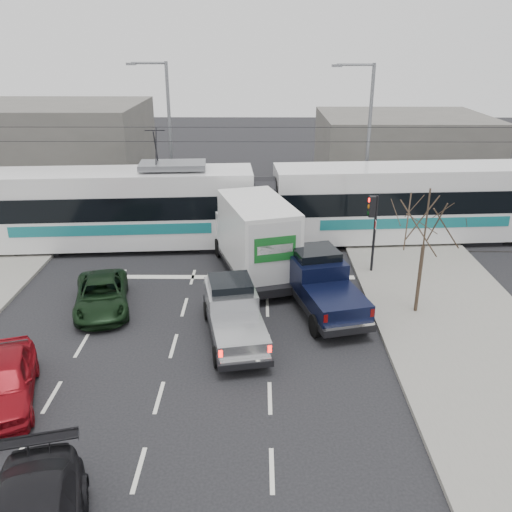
{
  "coord_description": "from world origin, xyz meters",
  "views": [
    {
      "loc": [
        1.37,
        -16.74,
        10.25
      ],
      "look_at": [
        1.23,
        4.16,
        1.8
      ],
      "focal_mm": 38.0,
      "sensor_mm": 36.0,
      "label": 1
    }
  ],
  "objects_px": {
    "street_lamp_far": "(167,130)",
    "traffic_signal": "(373,217)",
    "tram": "(263,205)",
    "street_lamp_near": "(365,136)",
    "green_car": "(102,295)",
    "navy_pickup": "(321,283)",
    "silver_pickup": "(233,311)",
    "red_car": "(4,381)",
    "box_truck": "(254,237)",
    "bare_tree": "(426,224)"
  },
  "relations": [
    {
      "from": "street_lamp_far",
      "to": "green_car",
      "type": "height_order",
      "value": "street_lamp_far"
    },
    {
      "from": "street_lamp_far",
      "to": "red_car",
      "type": "distance_m",
      "value": 19.83
    },
    {
      "from": "bare_tree",
      "to": "green_car",
      "type": "xyz_separation_m",
      "value": [
        -12.58,
        0.33,
        -3.18
      ]
    },
    {
      "from": "tram",
      "to": "box_truck",
      "type": "relative_size",
      "value": 3.86
    },
    {
      "from": "bare_tree",
      "to": "green_car",
      "type": "height_order",
      "value": "bare_tree"
    },
    {
      "from": "bare_tree",
      "to": "red_car",
      "type": "xyz_separation_m",
      "value": [
        -13.87,
        -5.72,
        -3.06
      ]
    },
    {
      "from": "traffic_signal",
      "to": "tram",
      "type": "height_order",
      "value": "tram"
    },
    {
      "from": "tram",
      "to": "silver_pickup",
      "type": "bearing_deg",
      "value": -101.03
    },
    {
      "from": "traffic_signal",
      "to": "red_car",
      "type": "height_order",
      "value": "traffic_signal"
    },
    {
      "from": "street_lamp_far",
      "to": "traffic_signal",
      "type": "bearing_deg",
      "value": -41.72
    },
    {
      "from": "street_lamp_near",
      "to": "green_car",
      "type": "height_order",
      "value": "street_lamp_near"
    },
    {
      "from": "silver_pickup",
      "to": "green_car",
      "type": "bearing_deg",
      "value": 149.16
    },
    {
      "from": "traffic_signal",
      "to": "box_truck",
      "type": "distance_m",
      "value": 5.45
    },
    {
      "from": "box_truck",
      "to": "red_car",
      "type": "height_order",
      "value": "box_truck"
    },
    {
      "from": "box_truck",
      "to": "navy_pickup",
      "type": "relative_size",
      "value": 1.32
    },
    {
      "from": "box_truck",
      "to": "green_car",
      "type": "height_order",
      "value": "box_truck"
    },
    {
      "from": "navy_pickup",
      "to": "silver_pickup",
      "type": "bearing_deg",
      "value": -162.64
    },
    {
      "from": "street_lamp_near",
      "to": "street_lamp_far",
      "type": "bearing_deg",
      "value": 170.13
    },
    {
      "from": "silver_pickup",
      "to": "navy_pickup",
      "type": "height_order",
      "value": "navy_pickup"
    },
    {
      "from": "street_lamp_far",
      "to": "tram",
      "type": "distance_m",
      "value": 8.5
    },
    {
      "from": "green_car",
      "to": "street_lamp_far",
      "type": "bearing_deg",
      "value": 72.89
    },
    {
      "from": "bare_tree",
      "to": "navy_pickup",
      "type": "xyz_separation_m",
      "value": [
        -3.77,
        0.47,
        -2.65
      ]
    },
    {
      "from": "green_car",
      "to": "bare_tree",
      "type": "bearing_deg",
      "value": -15.16
    },
    {
      "from": "street_lamp_far",
      "to": "box_truck",
      "type": "bearing_deg",
      "value": -60.83
    },
    {
      "from": "silver_pickup",
      "to": "red_car",
      "type": "height_order",
      "value": "silver_pickup"
    },
    {
      "from": "red_car",
      "to": "traffic_signal",
      "type": "bearing_deg",
      "value": 19.4
    },
    {
      "from": "traffic_signal",
      "to": "street_lamp_far",
      "type": "xyz_separation_m",
      "value": [
        -10.66,
        9.5,
        2.37
      ]
    },
    {
      "from": "traffic_signal",
      "to": "red_car",
      "type": "bearing_deg",
      "value": -142.65
    },
    {
      "from": "box_truck",
      "to": "green_car",
      "type": "xyz_separation_m",
      "value": [
        -6.09,
        -3.69,
        -1.18
      ]
    },
    {
      "from": "box_truck",
      "to": "red_car",
      "type": "xyz_separation_m",
      "value": [
        -7.37,
        -9.75,
        -1.07
      ]
    },
    {
      "from": "traffic_signal",
      "to": "tram",
      "type": "distance_m",
      "value": 6.36
    },
    {
      "from": "navy_pickup",
      "to": "red_car",
      "type": "relative_size",
      "value": 1.35
    },
    {
      "from": "street_lamp_near",
      "to": "silver_pickup",
      "type": "distance_m",
      "value": 15.42
    },
    {
      "from": "street_lamp_far",
      "to": "tram",
      "type": "height_order",
      "value": "street_lamp_far"
    },
    {
      "from": "silver_pickup",
      "to": "red_car",
      "type": "distance_m",
      "value": 7.83
    },
    {
      "from": "street_lamp_far",
      "to": "tram",
      "type": "bearing_deg",
      "value": -44.09
    },
    {
      "from": "street_lamp_far",
      "to": "tram",
      "type": "relative_size",
      "value": 0.3
    },
    {
      "from": "street_lamp_far",
      "to": "red_car",
      "type": "bearing_deg",
      "value": -96.18
    },
    {
      "from": "box_truck",
      "to": "tram",
      "type": "bearing_deg",
      "value": 67.13
    },
    {
      "from": "street_lamp_near",
      "to": "red_car",
      "type": "height_order",
      "value": "street_lamp_near"
    },
    {
      "from": "navy_pickup",
      "to": "red_car",
      "type": "distance_m",
      "value": 11.86
    },
    {
      "from": "tram",
      "to": "box_truck",
      "type": "bearing_deg",
      "value": -100.55
    },
    {
      "from": "street_lamp_near",
      "to": "navy_pickup",
      "type": "bearing_deg",
      "value": -107.51
    },
    {
      "from": "street_lamp_near",
      "to": "navy_pickup",
      "type": "distance_m",
      "value": 12.23
    },
    {
      "from": "traffic_signal",
      "to": "box_truck",
      "type": "xyz_separation_m",
      "value": [
        -5.37,
        0.02,
        -0.94
      ]
    },
    {
      "from": "street_lamp_near",
      "to": "red_car",
      "type": "bearing_deg",
      "value": -128.26
    },
    {
      "from": "street_lamp_far",
      "to": "box_truck",
      "type": "height_order",
      "value": "street_lamp_far"
    },
    {
      "from": "street_lamp_near",
      "to": "red_car",
      "type": "distance_m",
      "value": 22.37
    },
    {
      "from": "traffic_signal",
      "to": "green_car",
      "type": "distance_m",
      "value": 12.21
    },
    {
      "from": "box_truck",
      "to": "navy_pickup",
      "type": "distance_m",
      "value": 4.52
    }
  ]
}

